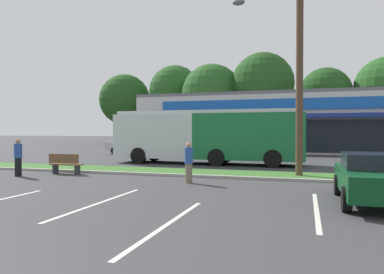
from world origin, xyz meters
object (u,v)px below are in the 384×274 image
object	(u,v)px
bus_stop_bench	(65,163)
car_2	(374,178)
car_3	(238,147)
city_bus	(207,135)
car_1	(134,145)
pedestrian_near_bench	(189,163)
utility_pole	(296,43)
pedestrian_by_pole	(18,157)

from	to	relation	value
bus_stop_bench	car_2	xyz separation A→B (m)	(12.57, -3.32, 0.22)
bus_stop_bench	car_3	size ratio (longest dim) A/B	0.37
city_bus	car_3	world-z (taller)	city_bus
car_1	pedestrian_near_bench	bearing A→B (deg)	-56.69
city_bus	pedestrian_near_bench	bearing A→B (deg)	100.24
car_1	pedestrian_near_bench	world-z (taller)	car_1
city_bus	car_1	world-z (taller)	city_bus
city_bus	bus_stop_bench	xyz separation A→B (m)	(-4.99, -7.02, -1.26)
utility_pole	car_2	bearing A→B (deg)	-66.57
bus_stop_bench	car_1	xyz separation A→B (m)	(-3.58, 14.20, 0.30)
bus_stop_bench	car_1	size ratio (longest dim) A/B	0.35
car_1	pedestrian_by_pole	world-z (taller)	pedestrian_by_pole
car_2	pedestrian_near_bench	xyz separation A→B (m)	(-6.13, 2.27, 0.07)
utility_pole	pedestrian_near_bench	size ratio (longest dim) A/B	6.87
bus_stop_bench	pedestrian_by_pole	xyz separation A→B (m)	(-1.45, -1.36, 0.34)
utility_pole	car_2	distance (m)	7.51
pedestrian_near_bench	car_1	bearing A→B (deg)	-144.43
car_2	car_3	world-z (taller)	car_3
pedestrian_near_bench	pedestrian_by_pole	distance (m)	7.89
bus_stop_bench	pedestrian_by_pole	distance (m)	2.02
city_bus	pedestrian_near_bench	size ratio (longest dim) A/B	7.34
utility_pole	pedestrian_by_pole	bearing A→B (deg)	-165.14
car_3	car_2	bearing A→B (deg)	112.63
car_2	car_3	xyz separation A→B (m)	(-6.75, 16.20, 0.07)
car_3	city_bus	bearing A→B (deg)	81.97
utility_pole	car_3	xyz separation A→B (m)	(-4.54, 11.10, -4.98)
car_1	city_bus	bearing A→B (deg)	-39.93
car_3	car_1	bearing A→B (deg)	-8.02
bus_stop_bench	pedestrian_by_pole	bearing A→B (deg)	43.18
pedestrian_by_pole	utility_pole	bearing A→B (deg)	-1.31
car_2	city_bus	bearing A→B (deg)	-143.77
car_2	car_3	size ratio (longest dim) A/B	0.95
pedestrian_near_bench	utility_pole	bearing A→B (deg)	127.98
car_1	pedestrian_near_bench	xyz separation A→B (m)	(10.02, -15.25, -0.01)
car_2	utility_pole	bearing A→B (deg)	-156.57
bus_stop_bench	car_1	bearing A→B (deg)	-75.83
pedestrian_near_bench	pedestrian_by_pole	xyz separation A→B (m)	(-7.89, -0.31, 0.05)
bus_stop_bench	car_1	distance (m)	14.65
bus_stop_bench	city_bus	bearing A→B (deg)	-125.40
city_bus	car_1	xyz separation A→B (m)	(-8.57, 7.18, -0.96)
bus_stop_bench	pedestrian_near_bench	size ratio (longest dim) A/B	1.01
car_2	pedestrian_by_pole	xyz separation A→B (m)	(-14.02, 1.96, 0.12)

